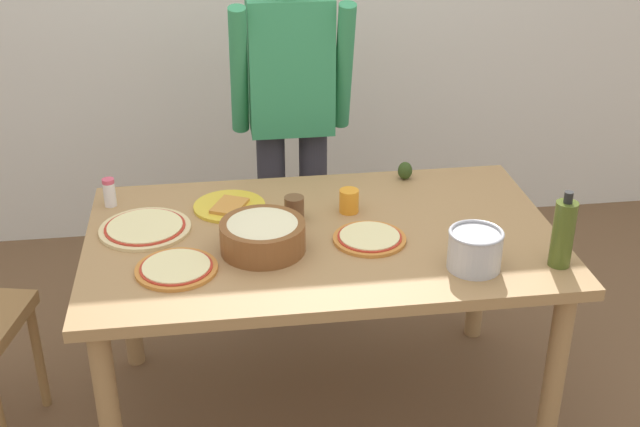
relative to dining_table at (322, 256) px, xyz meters
name	(u,v)px	position (x,y,z in m)	size (l,w,h in m)	color
ground	(322,408)	(0.00, 0.00, -0.67)	(8.00, 8.00, 0.00)	brown
dining_table	(322,256)	(0.00, 0.00, 0.00)	(1.60, 0.96, 0.76)	#A37A4C
person_cook	(291,110)	(-0.02, 0.76, 0.27)	(0.49, 0.25, 1.62)	#2D2D38
pizza_raw_on_board	(145,228)	(-0.60, 0.10, 0.10)	(0.31, 0.31, 0.02)	beige
pizza_cooked_on_tray	(370,238)	(0.15, -0.07, 0.10)	(0.25, 0.25, 0.02)	#C67A33
pizza_second_cooked	(176,268)	(-0.49, -0.19, 0.10)	(0.26, 0.26, 0.02)	#C67A33
plate_with_slice	(229,206)	(-0.31, 0.24, 0.10)	(0.26, 0.26, 0.02)	gold
popcorn_bowl	(263,234)	(-0.21, -0.09, 0.15)	(0.28, 0.28, 0.11)	brown
olive_oil_bottle	(563,233)	(0.72, -0.32, 0.20)	(0.07, 0.07, 0.26)	#47561E
steel_pot	(475,249)	(0.44, -0.30, 0.16)	(0.17, 0.17, 0.13)	#B7B7BC
cup_orange	(349,201)	(0.12, 0.15, 0.13)	(0.07, 0.07, 0.09)	orange
cup_small_brown	(294,208)	(-0.08, 0.12, 0.13)	(0.07, 0.07, 0.09)	brown
salt_shaker	(109,192)	(-0.73, 0.32, 0.14)	(0.04, 0.04, 0.11)	white
avocado	(405,171)	(0.38, 0.40, 0.13)	(0.06, 0.06, 0.07)	#2D4219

